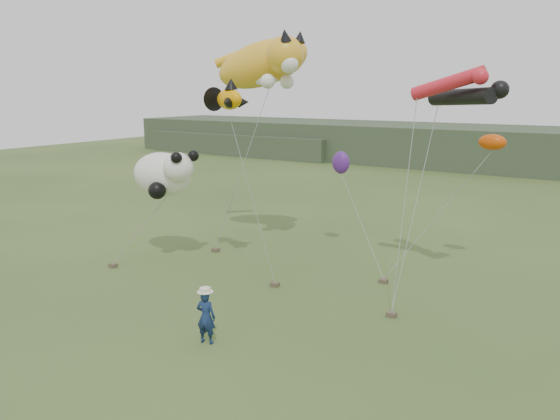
{
  "coord_description": "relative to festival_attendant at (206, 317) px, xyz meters",
  "views": [
    {
      "loc": [
        10.09,
        -12.8,
        7.58
      ],
      "look_at": [
        -0.11,
        3.0,
        3.46
      ],
      "focal_mm": 35.0,
      "sensor_mm": 36.0,
      "label": 1
    }
  ],
  "objects": [
    {
      "name": "cat_kite",
      "position": [
        -4.32,
        9.75,
        8.0
      ],
      "size": [
        5.95,
        3.54,
        3.19
      ],
      "color": "gold",
      "rests_on": "ground"
    },
    {
      "name": "sandbag_anchors",
      "position": [
        -1.72,
        5.86,
        -0.76
      ],
      "size": [
        12.61,
        4.82,
        0.16
      ],
      "color": "brown",
      "rests_on": "ground"
    },
    {
      "name": "panda_kite",
      "position": [
        -7.19,
        5.73,
        3.1
      ],
      "size": [
        3.5,
        2.26,
        2.18
      ],
      "color": "white",
      "rests_on": "ground"
    },
    {
      "name": "festival_attendant",
      "position": [
        0.0,
        0.0,
        0.0
      ],
      "size": [
        0.69,
        0.54,
        1.69
      ],
      "primitive_type": "imported",
      "rotation": [
        0.0,
        0.0,
        3.37
      ],
      "color": "#14264D",
      "rests_on": "ground"
    },
    {
      "name": "ground",
      "position": [
        0.22,
        0.99,
        -0.85
      ],
      "size": [
        120.0,
        120.0,
        0.0
      ],
      "primitive_type": "plane",
      "color": "#385123",
      "rests_on": "ground"
    },
    {
      "name": "tube_kites",
      "position": [
        4.73,
        9.41,
        6.74
      ],
      "size": [
        3.67,
        2.46,
        1.5
      ],
      "color": "black",
      "rests_on": "ground"
    },
    {
      "name": "fish_kite",
      "position": [
        -3.79,
        5.73,
        6.43
      ],
      "size": [
        2.64,
        1.75,
        1.3
      ],
      "color": "orange",
      "rests_on": "ground"
    },
    {
      "name": "headland",
      "position": [
        -2.89,
        45.68,
        1.08
      ],
      "size": [
        90.0,
        13.0,
        4.0
      ],
      "color": "#2D3D28",
      "rests_on": "ground"
    },
    {
      "name": "misc_kites",
      "position": [
        1.94,
        11.61,
        4.0
      ],
      "size": [
        7.62,
        1.22,
        2.11
      ],
      "color": "#CD4306",
      "rests_on": "ground"
    }
  ]
}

